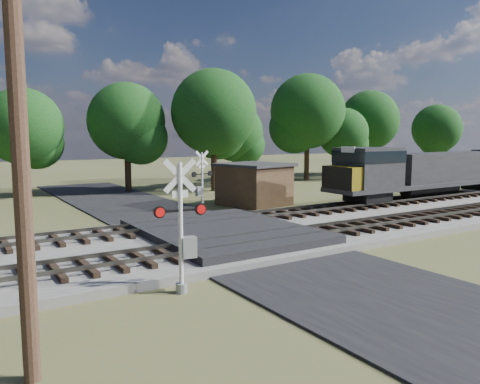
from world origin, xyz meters
TOP-DOWN VIEW (x-y plane):
  - ground at (0.00, 0.00)m, footprint 160.00×160.00m
  - ballast_bed at (10.00, 0.50)m, footprint 140.00×10.00m
  - road at (0.00, 0.00)m, footprint 7.00×60.00m
  - crossing_panel at (0.00, 0.50)m, footprint 7.00×9.00m
  - track_near at (3.12, -2.00)m, footprint 140.00×2.60m
  - track_far at (3.12, 3.00)m, footprint 140.00×2.60m
  - crossing_signal_near at (-4.83, -5.25)m, footprint 1.70×0.39m
  - crossing_signal_far at (3.01, 8.46)m, footprint 1.60×0.37m
  - utility_pole at (-9.74, -8.45)m, footprint 2.42×0.77m
  - equipment_shed at (7.56, 9.04)m, footprint 5.29×5.29m
  - treeline at (4.75, 20.21)m, footprint 81.29×11.85m

SIDE VIEW (x-z plane):
  - ground at x=0.00m, z-range 0.00..0.00m
  - road at x=0.00m, z-range 0.00..0.08m
  - ballast_bed at x=10.00m, z-range 0.00..0.30m
  - crossing_panel at x=0.00m, z-range 0.01..0.62m
  - track_near at x=3.12m, z-range 0.25..0.58m
  - track_far at x=3.12m, z-range 0.25..0.58m
  - equipment_shed at x=7.56m, z-range 0.02..3.00m
  - crossing_signal_far at x=3.01m, z-range -0.33..3.64m
  - crossing_signal_near at x=-4.83m, z-range -0.36..3.87m
  - utility_pole at x=-9.74m, z-range 0.30..10.42m
  - treeline at x=4.75m, z-range 0.80..12.43m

